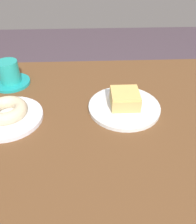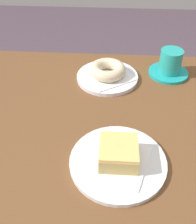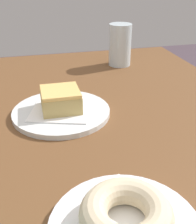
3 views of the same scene
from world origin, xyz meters
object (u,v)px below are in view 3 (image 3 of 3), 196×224
plate_glazed_square (61,112)px  donut_glazed_square (61,99)px  donut_sugar_ring (126,214)px  water_glass (120,45)px

plate_glazed_square → donut_glazed_square: bearing=180.0°
donut_sugar_ring → donut_glazed_square: donut_glazed_square is taller
donut_sugar_ring → plate_glazed_square: 0.35m
donut_glazed_square → water_glass: size_ratio=0.63×
donut_sugar_ring → donut_glazed_square: size_ratio=1.39×
donut_glazed_square → plate_glazed_square: bearing=0.0°
donut_sugar_ring → water_glass: size_ratio=0.87×
plate_glazed_square → donut_glazed_square: (-0.00, 0.00, 0.03)m
donut_sugar_ring → plate_glazed_square: donut_sugar_ring is taller
donut_sugar_ring → donut_glazed_square: (-0.34, -0.04, 0.00)m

